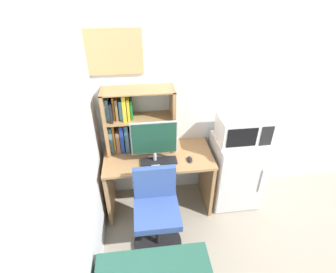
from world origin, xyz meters
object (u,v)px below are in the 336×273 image
Objects in this scene: desk_fan at (251,103)px; hutch_bookshelf at (129,121)px; mini_fridge at (235,171)px; microwave at (243,129)px; computer_mouse at (190,159)px; keyboard at (159,161)px; desk_chair at (157,215)px; wall_corkboard at (103,52)px; monitor at (154,141)px.

hutch_bookshelf is at bearing 171.83° from desk_fan.
mini_fridge is 0.86m from desk_fan.
computer_mouse is at bearing -167.55° from microwave.
desk_fan reaches higher than keyboard.
wall_corkboard is (-0.40, 0.77, 1.36)m from desk_chair.
computer_mouse is at bearing -26.39° from hutch_bookshelf.
wall_corkboard reaches higher than monitor.
wall_corkboard is at bearing 152.67° from computer_mouse.
monitor is at bearing -174.63° from mini_fridge.
mini_fridge is (0.58, 0.12, -0.32)m from computer_mouse.
hutch_bookshelf reaches higher than desk_chair.
keyboard is 0.53m from desk_chair.
mini_fridge is at bearing -11.62° from wall_corkboard.
hutch_bookshelf is at bearing 153.61° from computer_mouse.
keyboard is 1.18m from wall_corkboard.
hutch_bookshelf is at bearing 107.44° from desk_chair.
hutch_bookshelf reaches higher than mini_fridge.
wall_corkboard is (-0.42, 0.37, 0.77)m from monitor.
monitor is at bearing -174.95° from desk_fan.
computer_mouse reaches higher than keyboard.
mini_fridge is 1.18× the size of wall_corkboard.
microwave reaches higher than desk_chair.
mini_fridge is (0.94, 0.09, -0.56)m from monitor.
desk_fan is 0.37× the size of wall_corkboard.
wall_corkboard reaches higher than mini_fridge.
wall_corkboard reaches higher than microwave.
desk_chair is (-0.96, -0.50, -0.61)m from microwave.
microwave is (0.58, 0.13, 0.25)m from computer_mouse.
hutch_bookshelf is 1.35m from mini_fridge.
monitor is 4.41× the size of computer_mouse.
desk_fan is 1.49m from wall_corkboard.
desk_chair is at bearing -62.88° from wall_corkboard.
computer_mouse is at bearing -2.92° from keyboard.
computer_mouse is 0.64m from microwave.
desk_chair is (-0.99, -0.49, -0.90)m from desk_fan.
wall_corkboard is (-1.36, 0.28, 0.76)m from microwave.
hutch_bookshelf is at bearing 134.54° from keyboard.
mini_fridge is at bearing 12.16° from computer_mouse.
monitor reaches higher than microwave.
desk_fan reaches higher than computer_mouse.
mini_fridge is at bearing -8.27° from hutch_bookshelf.
mini_fridge is at bearing 5.37° from monitor.
keyboard is at bearing -40.03° from wall_corkboard.
computer_mouse is at bearing -167.84° from mini_fridge.
desk_chair is at bearing -99.59° from keyboard.
wall_corkboard is (-0.19, 0.11, 0.67)m from hutch_bookshelf.
monitor reaches higher than computer_mouse.
desk_chair is (-0.39, -0.37, -0.36)m from computer_mouse.
desk_fan is (0.97, 0.09, 0.31)m from monitor.
monitor is 1.24× the size of keyboard.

